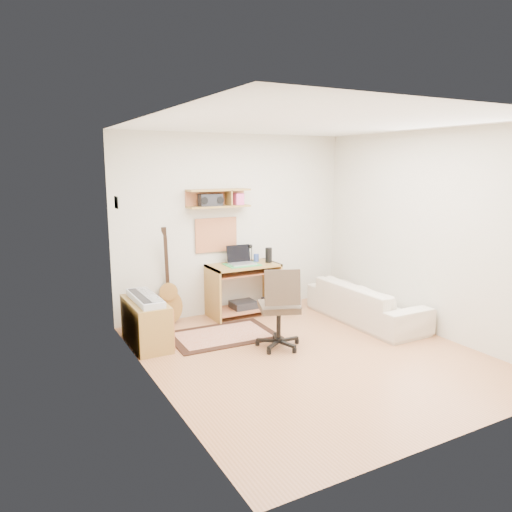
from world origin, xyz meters
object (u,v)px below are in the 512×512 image
task_chair (279,307)px  cabinet (146,323)px  desk (243,290)px  printer (281,304)px  sofa (366,296)px

task_chair → cabinet: 1.62m
desk → task_chair: (-0.21, -1.35, 0.13)m
desk → task_chair: bearing=-99.0°
desk → cabinet: (-1.59, -0.51, -0.10)m
task_chair → desk: bearing=101.5°
printer → sofa: 1.31m
task_chair → sofa: size_ratio=0.55×
printer → sofa: (0.76, -1.03, 0.28)m
cabinet → sofa: size_ratio=0.49×
task_chair → printer: (0.83, 1.30, -0.42)m
desk → printer: size_ratio=2.02×
printer → sofa: sofa is taller
desk → printer: desk is taller
desk → sofa: 1.75m
desk → sofa: size_ratio=0.54×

